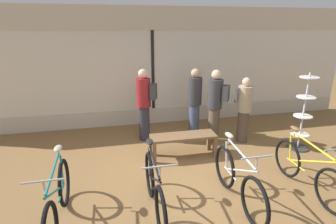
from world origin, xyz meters
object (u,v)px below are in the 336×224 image
bicycle_right (238,180)px  customer_mid_floor (145,103)px  customer_near_rack (244,108)px  customer_by_window (215,104)px  bicycle_far_left (58,202)px  bicycle_far_right (307,170)px  accessory_rack (302,119)px  display_bench (183,139)px  bicycle_left (155,190)px  customer_near_bench (195,100)px

bicycle_right → customer_mid_floor: 3.02m
customer_near_rack → customer_by_window: size_ratio=0.90×
bicycle_far_left → bicycle_far_right: 3.95m
accessory_rack → customer_near_rack: size_ratio=1.11×
bicycle_right → display_bench: bearing=103.7°
bicycle_left → bicycle_far_left: bearing=179.5°
bicycle_left → bicycle_right: bicycle_left is taller
bicycle_far_right → bicycle_right: bearing=-178.4°
bicycle_far_right → display_bench: 2.37m
bicycle_far_left → customer_near_bench: 3.96m
bicycle_right → customer_by_window: bearing=76.9°
customer_near_rack → customer_near_bench: size_ratio=0.92×
accessory_rack → customer_near_rack: accessory_rack is taller
customer_by_window → customer_near_bench: (-0.36, 0.48, -0.02)m
bicycle_far_right → display_bench: bearing=135.7°
bicycle_far_right → customer_by_window: 2.44m
customer_mid_floor → display_bench: bearing=-57.8°
customer_mid_floor → customer_near_bench: 1.26m
bicycle_far_left → bicycle_left: bicycle_far_left is taller
bicycle_far_right → accessory_rack: bearing=55.3°
bicycle_left → customer_near_bench: size_ratio=1.00×
bicycle_left → accessory_rack: (3.62, 1.47, 0.32)m
bicycle_far_left → accessory_rack: size_ratio=1.03×
bicycle_right → display_bench: size_ratio=1.24×
display_bench → customer_near_bench: (0.59, 1.07, 0.53)m
bicycle_left → bicycle_far_right: size_ratio=0.98×
customer_by_window → bicycle_far_left: bearing=-144.9°
bicycle_left → customer_by_window: customer_by_window is taller
bicycle_left → customer_mid_floor: 2.79m
bicycle_far_right → customer_near_bench: (-1.11, 2.73, 0.54)m
bicycle_far_left → bicycle_left: size_ratio=1.05×
bicycle_far_left → bicycle_far_right: (3.95, -0.01, -0.01)m
bicycle_right → customer_mid_floor: (-1.08, 2.76, 0.55)m
customer_near_rack → bicycle_far_right: bearing=-87.7°
bicycle_far_right → customer_by_window: customer_by_window is taller
customer_near_bench → customer_by_window: bearing=-53.4°
bicycle_far_left → bicycle_right: (2.66, -0.05, -0.00)m
bicycle_right → customer_mid_floor: size_ratio=0.98×
accessory_rack → display_bench: 2.74m
bicycle_right → customer_by_window: (0.53, 2.28, 0.55)m
bicycle_far_right → bicycle_far_left: bearing=179.9°
accessory_rack → customer_by_window: bearing=156.1°
accessory_rack → bicycle_left: bearing=-157.9°
customer_by_window → customer_near_bench: 0.60m
bicycle_far_right → bicycle_left: bearing=-179.9°
accessory_rack → bicycle_right: bearing=-146.9°
customer_near_rack → customer_mid_floor: bearing=165.3°
customer_near_bench → accessory_rack: bearing=-30.7°
bicycle_far_left → display_bench: size_ratio=1.30×
bicycle_right → accessory_rack: 2.77m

